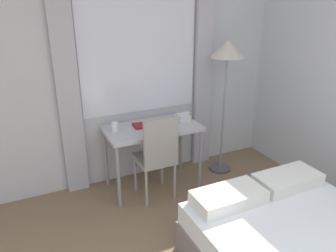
# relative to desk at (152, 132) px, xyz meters

# --- Properties ---
(wall_back_with_window) EXTENTS (4.75, 0.13, 2.70)m
(wall_back_with_window) POSITION_rel_desk_xyz_m (-0.09, 0.37, 0.66)
(wall_back_with_window) COLOR silver
(wall_back_with_window) RESTS_ON ground_plane
(desk) EXTENTS (1.08, 0.58, 0.76)m
(desk) POSITION_rel_desk_xyz_m (0.00, 0.00, 0.00)
(desk) COLOR #B2B2B7
(desk) RESTS_ON ground_plane
(desk_chair) EXTENTS (0.40, 0.40, 0.99)m
(desk_chair) POSITION_rel_desk_xyz_m (-0.07, -0.28, -0.14)
(desk_chair) COLOR gray
(desk_chair) RESTS_ON ground_plane
(standing_lamp) EXTENTS (0.40, 0.40, 1.68)m
(standing_lamp) POSITION_rel_desk_xyz_m (0.96, -0.02, 0.77)
(standing_lamp) COLOR #4C4C51
(standing_lamp) RESTS_ON ground_plane
(telephone) EXTENTS (0.16, 0.16, 0.10)m
(telephone) POSITION_rel_desk_xyz_m (0.40, 0.02, 0.11)
(telephone) COLOR silver
(telephone) RESTS_ON desk
(book) EXTENTS (0.22, 0.18, 0.02)m
(book) POSITION_rel_desk_xyz_m (-0.09, 0.06, 0.08)
(book) COLOR maroon
(book) RESTS_ON desk
(mug) EXTENTS (0.08, 0.08, 0.10)m
(mug) POSITION_rel_desk_xyz_m (-0.43, 0.05, 0.12)
(mug) COLOR white
(mug) RESTS_ON desk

